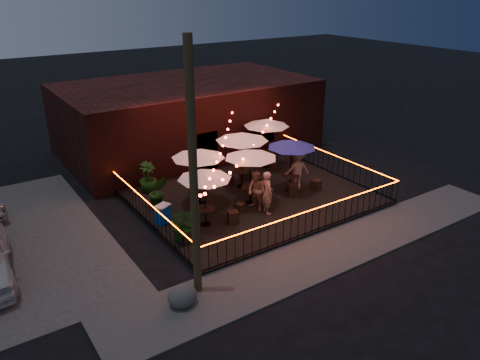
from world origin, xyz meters
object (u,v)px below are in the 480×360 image
object	(u,v)px
cafe_table_4	(292,144)
cafe_table_5	(267,123)
cafe_table_1	(198,154)
boulder	(182,296)
utility_pole	(193,177)
cafe_table_2	(251,155)
cooler	(163,214)
cafe_table_0	(204,175)
cafe_table_3	(242,137)

from	to	relation	value
cafe_table_4	cafe_table_5	distance (m)	3.24
cafe_table_1	cafe_table_5	size ratio (longest dim) A/B	1.01
cafe_table_5	boulder	world-z (taller)	cafe_table_5
cafe_table_5	boulder	xyz separation A→B (m)	(-8.99, -7.79, -2.16)
utility_pole	cafe_table_2	world-z (taller)	utility_pole
cafe_table_1	cooler	size ratio (longest dim) A/B	3.32
utility_pole	cafe_table_0	distance (m)	4.56
utility_pole	boulder	world-z (taller)	utility_pole
cafe_table_0	cafe_table_4	distance (m)	5.06
cafe_table_2	cafe_table_4	world-z (taller)	cafe_table_2
cafe_table_3	cafe_table_4	bearing A→B (deg)	-43.71
boulder	cafe_table_4	bearing A→B (deg)	30.06
utility_pole	boulder	bearing A→B (deg)	-152.57
cafe_table_4	cafe_table_5	xyz separation A→B (m)	(0.90, 3.11, 0.11)
cafe_table_0	cafe_table_5	size ratio (longest dim) A/B	1.07
cafe_table_1	utility_pole	bearing A→B (deg)	-119.88
cafe_table_5	cooler	bearing A→B (deg)	-159.05
cafe_table_2	utility_pole	bearing A→B (deg)	-140.09
cafe_table_1	cafe_table_3	distance (m)	2.66
cafe_table_1	cafe_table_2	xyz separation A→B (m)	(1.89, -1.19, -0.03)
utility_pole	cafe_table_3	size ratio (longest dim) A/B	2.96
utility_pole	cafe_table_1	world-z (taller)	utility_pole
cafe_table_3	cafe_table_5	size ratio (longest dim) A/B	1.04
utility_pole	cafe_table_0	bearing A→B (deg)	56.49
cafe_table_5	boulder	size ratio (longest dim) A/B	2.84
cafe_table_2	cafe_table_3	size ratio (longest dim) A/B	1.03
cafe_table_3	cooler	bearing A→B (deg)	-165.07
cafe_table_4	cooler	bearing A→B (deg)	177.03
cafe_table_3	cafe_table_2	bearing A→B (deg)	-112.43
cafe_table_0	cafe_table_4	world-z (taller)	cafe_table_4
cafe_table_4	cooler	xyz separation A→B (m)	(-6.36, 0.33, -1.86)
utility_pole	boulder	xyz separation A→B (m)	(-0.76, -0.39, -3.64)
cafe_table_4	utility_pole	bearing A→B (deg)	-149.67
cafe_table_0	cafe_table_1	world-z (taller)	cafe_table_1
cafe_table_4	cafe_table_0	bearing A→B (deg)	-171.28
boulder	cafe_table_5	bearing A→B (deg)	40.93
cafe_table_0	cafe_table_3	xyz separation A→B (m)	(3.34, 2.35, 0.32)
cafe_table_2	boulder	distance (m)	7.60
cafe_table_1	cafe_table_4	bearing A→B (deg)	-13.93
cafe_table_5	cafe_table_2	bearing A→B (deg)	-135.16
utility_pole	cooler	distance (m)	5.85
cafe_table_3	cooler	world-z (taller)	cafe_table_3
utility_pole	cafe_table_4	xyz separation A→B (m)	(7.33, 4.29, -1.59)
cafe_table_1	cafe_table_3	size ratio (longest dim) A/B	0.97
cafe_table_2	cafe_table_5	size ratio (longest dim) A/B	1.07
utility_pole	cafe_table_4	size ratio (longest dim) A/B	2.87
utility_pole	cafe_table_3	world-z (taller)	utility_pole
cafe_table_1	cafe_table_2	world-z (taller)	cafe_table_1
boulder	cooler	bearing A→B (deg)	70.97
cafe_table_5	cooler	size ratio (longest dim) A/B	3.28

